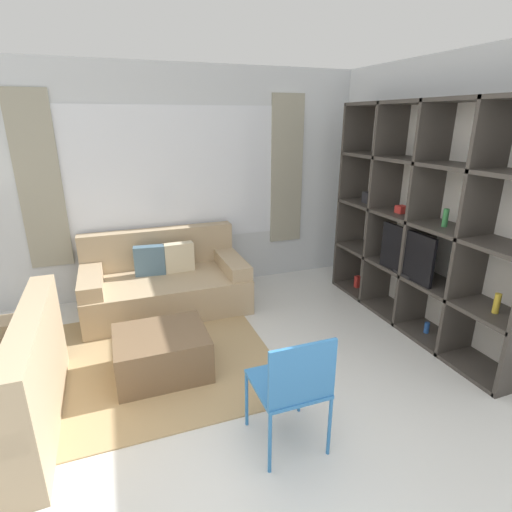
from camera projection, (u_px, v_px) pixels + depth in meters
ground_plane at (284, 494)px, 2.36m from camera, size 16.00×16.00×0.00m
wall_back at (175, 183)px, 4.84m from camera, size 5.88×0.11×2.70m
wall_right at (431, 195)px, 4.14m from camera, size 0.07×4.47×2.70m
area_rug at (122, 365)px, 3.58m from camera, size 2.65×1.99×0.01m
shelving_unit at (426, 222)px, 3.98m from camera, size 0.43×2.50×2.27m
couch_main at (165, 283)px, 4.63m from camera, size 1.80×1.00×0.86m
ottoman at (162, 353)px, 3.43m from camera, size 0.77×0.64×0.39m
folding_chair at (293, 383)px, 2.52m from camera, size 0.44×0.46×0.86m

